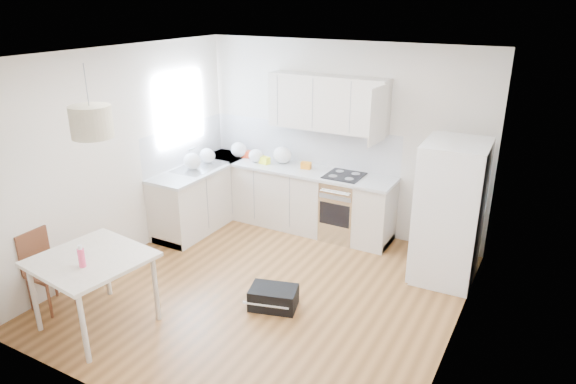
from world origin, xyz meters
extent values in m
plane|color=brown|center=(0.00, 0.00, 0.00)|extent=(4.20, 4.20, 0.00)
plane|color=white|center=(0.00, 0.00, 2.70)|extent=(4.20, 4.20, 0.00)
plane|color=silver|center=(0.00, 2.10, 1.35)|extent=(4.20, 0.00, 4.20)
plane|color=silver|center=(-2.10, 0.00, 1.35)|extent=(0.00, 4.20, 4.20)
plane|color=silver|center=(2.10, 0.00, 1.35)|extent=(0.00, 4.20, 4.20)
cube|color=#BFE0F9|center=(-2.09, 1.15, 1.75)|extent=(0.02, 1.00, 1.00)
cube|color=beige|center=(-0.60, 1.80, 0.44)|extent=(3.00, 0.60, 0.88)
cube|color=beige|center=(-1.80, 1.20, 0.44)|extent=(0.60, 1.80, 0.88)
cube|color=#B4B7BA|center=(-0.60, 1.80, 0.90)|extent=(3.02, 0.64, 0.04)
cube|color=#B4B7BA|center=(-1.80, 1.20, 0.90)|extent=(0.64, 1.82, 0.04)
cube|color=white|center=(-0.60, 2.09, 1.21)|extent=(3.00, 0.01, 0.58)
cube|color=white|center=(-2.09, 1.20, 1.21)|extent=(0.01, 1.80, 0.58)
cube|color=beige|center=(-0.15, 1.94, 1.88)|extent=(1.70, 0.32, 0.75)
cube|color=beige|center=(-1.19, -1.40, 0.78)|extent=(1.13, 1.13, 0.04)
cylinder|color=beige|center=(-1.67, -1.77, 0.38)|extent=(0.05, 0.05, 0.76)
cylinder|color=beige|center=(-0.82, -1.88, 0.38)|extent=(0.05, 0.05, 0.76)
cylinder|color=beige|center=(-1.56, -0.93, 0.38)|extent=(0.05, 0.05, 0.76)
cylinder|color=beige|center=(-0.72, -1.03, 0.38)|extent=(0.05, 0.05, 0.76)
cylinder|color=#F7446C|center=(-1.11, -1.57, 0.91)|extent=(0.08, 0.08, 0.23)
cube|color=black|center=(0.25, -0.24, 0.12)|extent=(0.59, 0.46, 0.24)
cylinder|color=tan|center=(-1.02, -1.31, 2.18)|extent=(0.46, 0.46, 0.29)
ellipsoid|color=white|center=(-1.58, 1.84, 1.04)|extent=(0.26, 0.22, 0.23)
ellipsoid|color=white|center=(-1.21, 1.75, 1.02)|extent=(0.22, 0.19, 0.20)
ellipsoid|color=white|center=(-0.83, 1.89, 1.05)|extent=(0.28, 0.24, 0.25)
ellipsoid|color=white|center=(-1.83, 1.38, 1.03)|extent=(0.24, 0.21, 0.22)
ellipsoid|color=white|center=(-1.83, 1.03, 1.04)|extent=(0.27, 0.23, 0.24)
cube|color=orange|center=(-0.41, 1.83, 0.97)|extent=(0.15, 0.11, 0.10)
cube|color=#F7FF28|center=(-1.05, 1.74, 0.97)|extent=(0.17, 0.12, 0.10)
cube|color=red|center=(-1.46, 1.88, 0.97)|extent=(0.16, 0.11, 0.11)
camera|label=1|loc=(2.74, -4.45, 3.24)|focal=32.00mm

